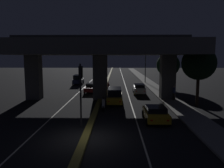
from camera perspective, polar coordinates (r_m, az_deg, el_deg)
name	(u,v)px	position (r m, az deg, el deg)	size (l,w,h in m)	color
ground_plane	(86,138)	(15.49, -6.94, -13.93)	(200.00, 200.00, 0.00)	black
lane_line_left_inner	(90,82)	(49.98, -5.70, 0.63)	(0.12, 126.00, 0.00)	beige
lane_line_right_inner	(124,82)	(49.65, 3.18, 0.61)	(0.12, 126.00, 0.00)	beige
median_divider	(107,81)	(49.65, -1.28, 0.75)	(0.52, 126.00, 0.21)	olive
sidewalk_right	(152,85)	(43.22, 10.37, -0.34)	(2.54, 126.00, 0.16)	gray
elevated_overpass	(100,51)	(28.48, -3.11, 8.64)	(23.24, 13.99, 8.36)	#5B5956
traffic_light_left_of_median	(81,84)	(17.06, -8.18, -0.10)	(0.30, 0.49, 5.03)	black
street_lamp	(144,61)	(47.20, 8.31, 5.96)	(2.50, 0.32, 7.94)	#2D2D30
car_taxi_yellow_lead	(155,113)	(19.31, 11.29, -7.53)	(1.98, 3.94, 1.36)	gold
car_taxi_yellow_second	(115,95)	(26.18, 0.69, -3.00)	(1.92, 4.74, 1.84)	gold
car_white_third	(139,89)	(33.47, 7.10, -1.19)	(1.92, 4.63, 1.49)	silver
car_dark_red_lead_oncoming	(91,88)	(34.60, -5.40, -0.94)	(1.99, 4.51, 1.43)	#591414
car_dark_blue_second_oncoming	(78,79)	(45.08, -8.82, 1.20)	(2.12, 4.69, 1.95)	#141938
motorcycle_white_filtering_near	(103,105)	(22.85, -2.24, -5.42)	(0.33, 1.88, 1.42)	black
motorcycle_black_filtering_mid	(105,93)	(30.21, -1.86, -2.41)	(0.33, 1.81, 1.34)	black
motorcycle_blue_filtering_far	(109,87)	(36.38, -0.92, -0.73)	(0.34, 1.85, 1.47)	black
pedestrian_on_sidewalk	(174,93)	(28.50, 15.88, -2.23)	(0.37, 0.37, 1.83)	#2D261E
roadside_tree_kerbside_near	(199,63)	(26.32, 21.74, 5.03)	(3.79, 3.79, 6.76)	#38281C
roadside_tree_kerbside_mid	(168,65)	(40.55, 14.43, 4.83)	(4.14, 4.14, 6.22)	#2D2116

